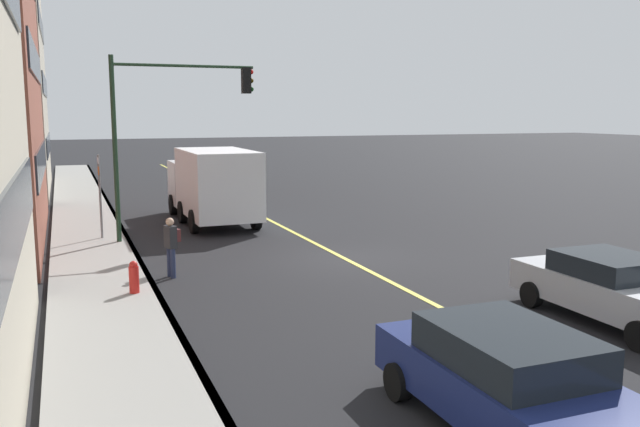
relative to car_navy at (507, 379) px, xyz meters
name	(u,v)px	position (x,y,z in m)	size (l,w,h in m)	color
ground	(343,258)	(11.27, -2.37, -0.79)	(200.00, 200.00, 0.00)	black
sidewalk_slab	(100,276)	(11.27, 4.84, -0.72)	(80.00, 2.57, 0.15)	gray
curb_edge	(145,272)	(11.27, 3.63, -0.72)	(80.00, 0.16, 0.15)	slate
lane_stripe_center	(343,258)	(11.27, -2.37, -0.79)	(80.00, 0.16, 0.01)	#D8CC4C
car_navy	(507,379)	(0.00, 0.00, 0.00)	(4.54, 2.03, 1.52)	navy
car_silver	(613,288)	(3.31, -5.27, -0.05)	(4.72, 2.02, 1.45)	#A8AAB2
truck_white	(213,183)	(19.26, -0.05, 0.83)	(7.16, 2.68, 3.02)	silver
pedestrian_with_backpack	(171,243)	(10.73, 2.96, 0.17)	(0.44, 0.44, 1.65)	#262D4C
traffic_light_mast	(168,116)	(15.75, 2.18, 3.57)	(0.28, 4.87, 6.34)	#1E3823
street_sign_post	(100,191)	(16.68, 4.46, 0.99)	(0.60, 0.08, 3.05)	slate
fire_hydrant	(134,280)	(8.91, 4.15, -0.33)	(0.24, 0.24, 0.94)	red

